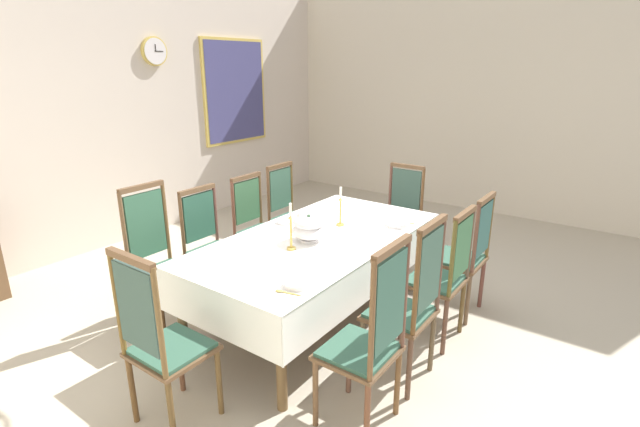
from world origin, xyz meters
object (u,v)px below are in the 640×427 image
at_px(chair_south_b, 410,302).
at_px(candlestick_east, 340,210).
at_px(chair_south_c, 443,273).
at_px(bowl_near_right, 297,283).
at_px(chair_north_d, 289,212).
at_px(chair_north_b, 210,244).
at_px(mounted_clock, 154,51).
at_px(chair_head_east, 400,212).
at_px(spoon_primary, 402,221).
at_px(bowl_far_left, 309,213).
at_px(bowl_far_right, 286,221).
at_px(chair_south_a, 369,338).
at_px(chair_north_c, 257,226).
at_px(spoon_secondary, 282,291).
at_px(bowl_near_left, 398,224).
at_px(candlestick_west, 291,231).
at_px(framed_painting, 235,92).
at_px(chair_north_a, 158,259).
at_px(chair_south_d, 466,253).
at_px(dining_table, 317,245).
at_px(chair_head_west, 161,340).
at_px(soup_tureen, 309,228).

bearing_deg(chair_south_b, candlestick_east, 56.57).
distance_m(chair_south_c, bowl_near_right, 1.27).
bearing_deg(chair_north_d, chair_south_b, 60.00).
distance_m(chair_north_b, bowl_near_right, 1.52).
bearing_deg(mounted_clock, chair_head_east, -76.10).
distance_m(chair_north_b, spoon_primary, 1.76).
height_order(bowl_far_left, spoon_primary, bowl_far_left).
height_order(bowl_far_right, mounted_clock, mounted_clock).
bearing_deg(chair_south_a, candlestick_east, 39.57).
height_order(chair_south_a, chair_north_c, chair_south_a).
bearing_deg(spoon_secondary, mounted_clock, 50.30).
bearing_deg(bowl_near_left, candlestick_west, 156.48).
distance_m(chair_south_b, mounted_clock, 4.54).
bearing_deg(framed_painting, chair_north_a, -145.29).
height_order(chair_north_c, bowl_far_right, chair_north_c).
distance_m(chair_north_b, bowl_far_right, 0.73).
height_order(chair_south_a, chair_south_c, chair_south_a).
bearing_deg(chair_south_d, chair_south_b, -179.70).
xyz_separation_m(candlestick_west, bowl_far_right, (0.46, 0.43, -0.13)).
height_order(dining_table, chair_south_c, chair_south_c).
bearing_deg(chair_head_west, bowl_far_right, 104.39).
relative_size(candlestick_east, mounted_clock, 1.01).
distance_m(candlestick_west, bowl_near_right, 0.64).
xyz_separation_m(bowl_near_left, spoon_secondary, (-1.57, 0.03, -0.02)).
height_order(chair_south_b, mounted_clock, mounted_clock).
relative_size(bowl_near_right, framed_painting, 0.12).
bearing_deg(candlestick_east, chair_north_b, 123.63).
xyz_separation_m(dining_table, chair_north_c, (0.31, 0.99, -0.12)).
height_order(chair_north_a, spoon_primary, chair_north_a).
distance_m(chair_north_c, candlestick_east, 1.04).
xyz_separation_m(chair_north_c, bowl_near_left, (0.32, -1.41, 0.22)).
relative_size(chair_south_d, bowl_far_left, 5.75).
height_order(chair_head_west, chair_head_east, chair_head_west).
relative_size(chair_south_c, bowl_near_right, 6.30).
xyz_separation_m(chair_north_a, chair_north_d, (1.69, -0.01, -0.04)).
bearing_deg(chair_head_west, chair_north_c, 117.71).
height_order(chair_south_c, spoon_primary, chair_south_c).
distance_m(chair_north_a, chair_head_east, 2.62).
bearing_deg(chair_north_b, bowl_far_left, 141.59).
bearing_deg(chair_south_b, chair_north_a, 105.41).
distance_m(chair_north_d, mounted_clock, 2.70).
bearing_deg(candlestick_west, chair_north_a, 117.19).
relative_size(spoon_secondary, framed_painting, 0.12).
distance_m(chair_north_a, bowl_far_right, 1.14).
bearing_deg(soup_tureen, framed_painting, 53.63).
bearing_deg(soup_tureen, chair_south_b, -100.98).
height_order(chair_south_c, chair_north_c, chair_south_c).
height_order(chair_north_a, framed_painting, framed_painting).
relative_size(chair_head_west, bowl_near_left, 5.99).
bearing_deg(chair_north_d, mounted_clock, -89.06).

